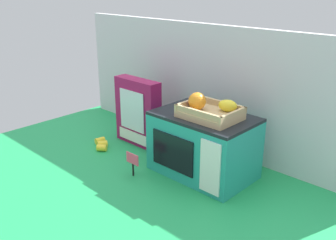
% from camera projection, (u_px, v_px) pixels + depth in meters
% --- Properties ---
extents(ground_plane, '(1.70, 1.70, 0.00)m').
position_uv_depth(ground_plane, '(167.00, 159.00, 1.71)').
color(ground_plane, '#219E54').
rests_on(ground_plane, ground).
extents(display_back_panel, '(1.61, 0.03, 0.58)m').
position_uv_depth(display_back_panel, '(204.00, 87.00, 1.78)').
color(display_back_panel, silver).
rests_on(display_back_panel, ground).
extents(toy_microwave, '(0.40, 0.27, 0.26)m').
position_uv_depth(toy_microwave, '(203.00, 145.00, 1.55)').
color(toy_microwave, teal).
rests_on(toy_microwave, ground).
extents(food_groups_crate, '(0.22, 0.17, 0.10)m').
position_uv_depth(food_groups_crate, '(208.00, 110.00, 1.47)').
color(food_groups_crate, tan).
rests_on(food_groups_crate, toy_microwave).
extents(cookie_set_box, '(0.25, 0.07, 0.32)m').
position_uv_depth(cookie_set_box, '(138.00, 112.00, 1.83)').
color(cookie_set_box, '#99144C').
rests_on(cookie_set_box, ground).
extents(price_sign, '(0.07, 0.01, 0.10)m').
position_uv_depth(price_sign, '(133.00, 161.00, 1.54)').
color(price_sign, black).
rests_on(price_sign, ground).
extents(loose_toy_banana, '(0.12, 0.10, 0.03)m').
position_uv_depth(loose_toy_banana, '(101.00, 144.00, 1.83)').
color(loose_toy_banana, yellow).
rests_on(loose_toy_banana, ground).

